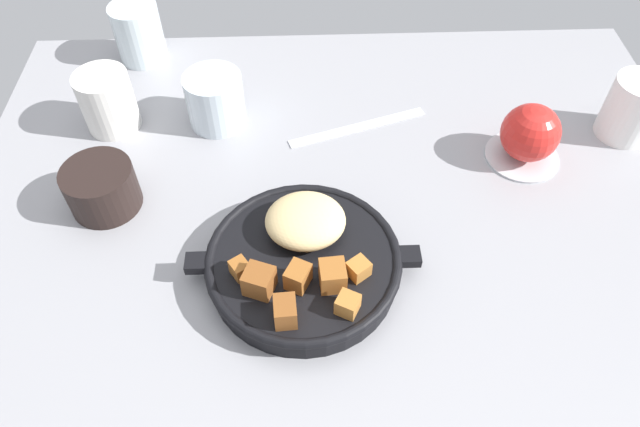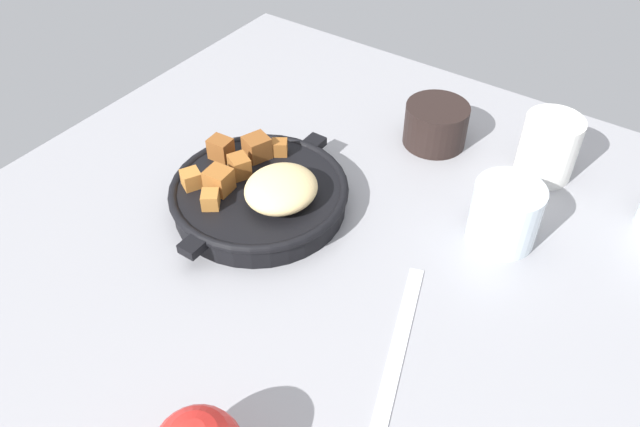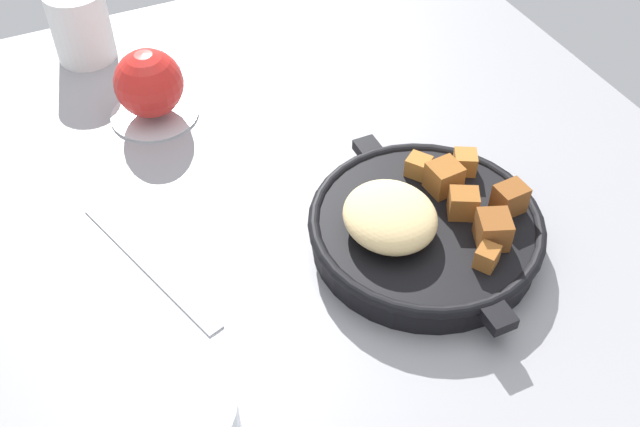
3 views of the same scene
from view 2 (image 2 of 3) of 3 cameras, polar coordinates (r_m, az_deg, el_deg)
The scene contains 6 objects.
ground_plane at distance 77.20cm, azimuth -3.35°, elevation -4.28°, with size 99.89×83.70×2.40cm, color gray.
cast_iron_skillet at distance 80.97cm, azimuth -5.32°, elevation 1.88°, with size 26.99×22.69×6.97cm.
butter_knife at distance 68.40cm, azimuth 7.12°, elevation -11.21°, with size 21.06×1.60×0.36cm, color silver.
water_glass_short at distance 78.61cm, azimuth 16.17°, elevation -0.05°, with size 8.29×8.29×7.84cm, color silver.
ceramic_mug_white at distance 90.18cm, azimuth 19.70°, elevation 5.57°, with size 7.59×7.59×8.72cm, color silver.
coffee_mug_dark at distance 93.07cm, azimuth 10.28°, elevation 7.81°, with size 8.97×8.97×6.06cm, color black.
Camera 2 is at (40.91, 33.72, 54.92)cm, focal length 35.90 mm.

